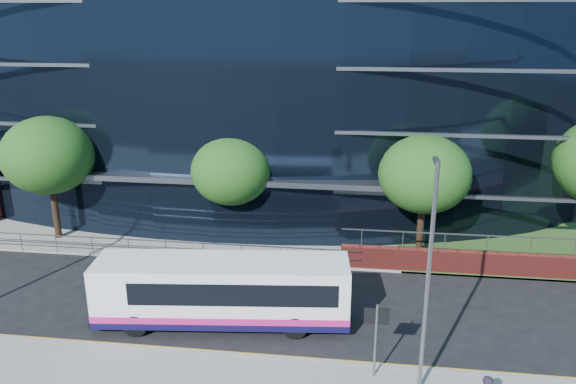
# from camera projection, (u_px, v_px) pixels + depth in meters

# --- Properties ---
(ground) EXTENTS (200.00, 200.00, 0.00)m
(ground) POSITION_uv_depth(u_px,v_px,m) (256.00, 344.00, 21.78)
(ground) COLOR black
(ground) RESTS_ON ground
(kerb) EXTENTS (80.00, 0.25, 0.16)m
(kerb) POSITION_uv_depth(u_px,v_px,m) (251.00, 357.00, 20.81)
(kerb) COLOR gray
(kerb) RESTS_ON ground
(yellow_line_outer) EXTENTS (80.00, 0.08, 0.01)m
(yellow_line_outer) POSITION_uv_depth(u_px,v_px,m) (252.00, 356.00, 21.03)
(yellow_line_outer) COLOR gold
(yellow_line_outer) RESTS_ON ground
(yellow_line_inner) EXTENTS (80.00, 0.08, 0.01)m
(yellow_line_inner) POSITION_uv_depth(u_px,v_px,m) (253.00, 354.00, 21.17)
(yellow_line_inner) COLOR gold
(yellow_line_inner) RESTS_ON ground
(far_forecourt) EXTENTS (50.00, 8.00, 0.10)m
(far_forecourt) POSITION_uv_depth(u_px,v_px,m) (189.00, 230.00, 32.87)
(far_forecourt) COLOR gray
(far_forecourt) RESTS_ON ground
(glass_office) EXTENTS (44.00, 23.10, 16.00)m
(glass_office) POSITION_uv_depth(u_px,v_px,m) (252.00, 75.00, 39.45)
(glass_office) COLOR black
(glass_office) RESTS_ON ground
(guard_railings) EXTENTS (24.00, 0.05, 1.10)m
(guard_railings) POSITION_uv_depth(u_px,v_px,m) (128.00, 243.00, 29.10)
(guard_railings) COLOR slate
(guard_railings) RESTS_ON ground
(street_sign) EXTENTS (0.85, 0.09, 2.80)m
(street_sign) POSITION_uv_depth(u_px,v_px,m) (376.00, 325.00, 19.08)
(street_sign) COLOR slate
(street_sign) RESTS_ON pavement_near
(tree_far_a) EXTENTS (4.95, 4.95, 6.98)m
(tree_far_a) POSITION_uv_depth(u_px,v_px,m) (48.00, 155.00, 30.34)
(tree_far_a) COLOR black
(tree_far_a) RESTS_ON ground
(tree_far_b) EXTENTS (4.29, 4.29, 6.05)m
(tree_far_b) POSITION_uv_depth(u_px,v_px,m) (231.00, 171.00, 29.80)
(tree_far_b) COLOR black
(tree_far_b) RESTS_ON ground
(tree_far_c) EXTENTS (4.62, 4.62, 6.51)m
(tree_far_c) POSITION_uv_depth(u_px,v_px,m) (425.00, 174.00, 28.02)
(tree_far_c) COLOR black
(tree_far_c) RESTS_ON ground
(tree_dist_e) EXTENTS (4.62, 4.62, 6.51)m
(tree_dist_e) POSITION_uv_depth(u_px,v_px,m) (568.00, 93.00, 55.20)
(tree_dist_e) COLOR black
(tree_dist_e) RESTS_ON ground
(streetlight_east) EXTENTS (0.15, 0.77, 8.00)m
(streetlight_east) POSITION_uv_depth(u_px,v_px,m) (428.00, 275.00, 17.63)
(streetlight_east) COLOR slate
(streetlight_east) RESTS_ON pavement_near
(city_bus) EXTENTS (10.50, 3.41, 2.79)m
(city_bus) POSITION_uv_depth(u_px,v_px,m) (224.00, 291.00, 22.81)
(city_bus) COLOR white
(city_bus) RESTS_ON ground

